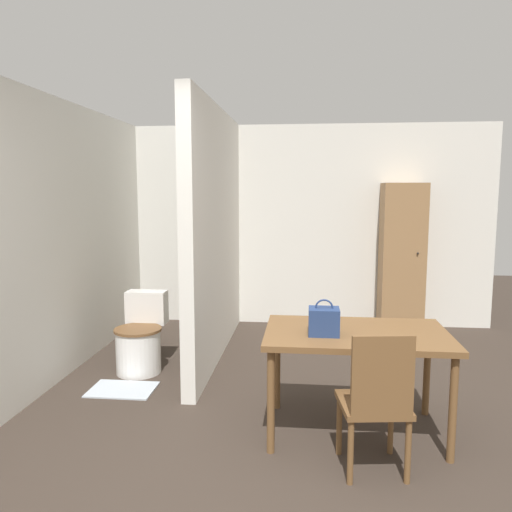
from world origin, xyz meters
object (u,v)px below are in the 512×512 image
wooden_chair (376,399)px  toilet (141,340)px  dining_table (356,342)px  handbag (324,321)px  wooden_cabinet (402,258)px

wooden_chair → toilet: 2.52m
dining_table → toilet: bearing=151.3°
dining_table → handbag: handbag is taller
toilet → handbag: handbag is taller
toilet → handbag: bearing=-34.4°
wooden_chair → toilet: bearing=133.9°
toilet → handbag: size_ratio=2.96×
dining_table → handbag: bearing=-155.8°
toilet → handbag: 2.09m
handbag → wooden_cabinet: 2.94m
dining_table → wooden_chair: size_ratio=1.41×
handbag → wooden_chair: bearing=-55.1°
dining_table → wooden_chair: (0.07, -0.53, -0.18)m
dining_table → wooden_cabinet: wooden_cabinet is taller
wooden_chair → handbag: size_ratio=3.66×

